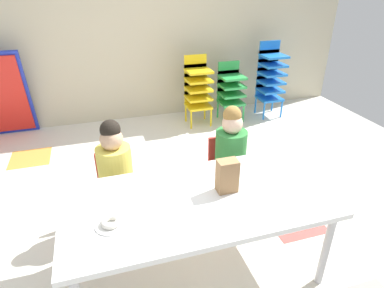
% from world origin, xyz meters
% --- Properties ---
extents(ground_plane, '(6.23, 4.49, 0.02)m').
position_xyz_m(ground_plane, '(-0.01, 0.00, -0.01)').
color(ground_plane, silver).
extents(back_wall, '(6.23, 0.10, 2.80)m').
position_xyz_m(back_wall, '(0.00, 2.25, 1.40)').
color(back_wall, beige).
rests_on(back_wall, ground_plane).
extents(craft_table, '(1.65, 0.82, 0.60)m').
position_xyz_m(craft_table, '(-0.03, -0.68, 0.56)').
color(craft_table, white).
rests_on(craft_table, ground_plane).
extents(seated_child_near_camera, '(0.32, 0.31, 0.92)m').
position_xyz_m(seated_child_near_camera, '(-0.48, -0.04, 0.55)').
color(seated_child_near_camera, red).
rests_on(seated_child_near_camera, ground_plane).
extents(seated_child_middle_seat, '(0.32, 0.31, 0.92)m').
position_xyz_m(seated_child_middle_seat, '(0.47, -0.04, 0.55)').
color(seated_child_middle_seat, red).
rests_on(seated_child_middle_seat, ground_plane).
extents(kid_chair_yellow_stack, '(0.32, 0.30, 0.92)m').
position_xyz_m(kid_chair_yellow_stack, '(0.76, 1.75, 0.52)').
color(kid_chair_yellow_stack, yellow).
rests_on(kid_chair_yellow_stack, ground_plane).
extents(kid_chair_green_stack, '(0.32, 0.30, 0.80)m').
position_xyz_m(kid_chair_green_stack, '(1.24, 1.75, 0.46)').
color(kid_chair_green_stack, green).
rests_on(kid_chair_green_stack, ground_plane).
extents(kid_chair_blue_stack, '(0.32, 0.30, 1.04)m').
position_xyz_m(kid_chair_blue_stack, '(1.83, 1.75, 0.58)').
color(kid_chair_blue_stack, blue).
rests_on(kid_chair_blue_stack, ground_plane).
extents(paper_bag_brown, '(0.13, 0.09, 0.22)m').
position_xyz_m(paper_bag_brown, '(0.18, -0.66, 0.71)').
color(paper_bag_brown, '#9E754C').
rests_on(paper_bag_brown, craft_table).
extents(paper_plate_near_edge, '(0.18, 0.18, 0.01)m').
position_xyz_m(paper_plate_near_edge, '(-0.56, -0.78, 0.61)').
color(paper_plate_near_edge, white).
rests_on(paper_plate_near_edge, craft_table).
extents(donut_powdered_on_plate, '(0.11, 0.11, 0.03)m').
position_xyz_m(donut_powdered_on_plate, '(-0.56, -0.78, 0.63)').
color(donut_powdered_on_plate, white).
rests_on(donut_powdered_on_plate, craft_table).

